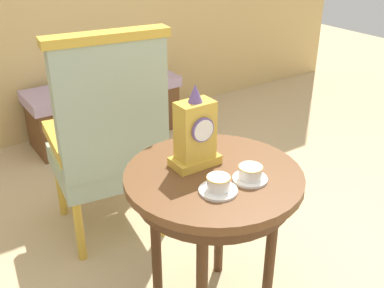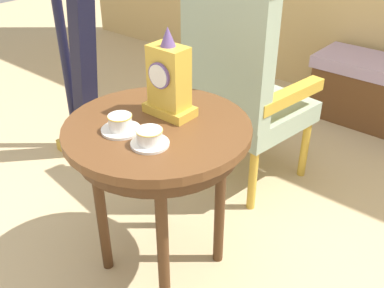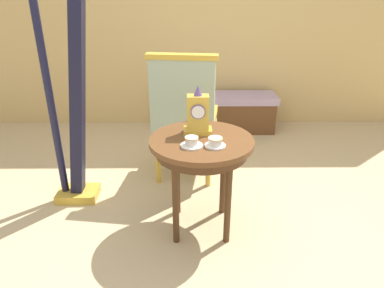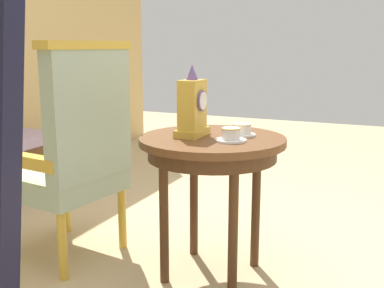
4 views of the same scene
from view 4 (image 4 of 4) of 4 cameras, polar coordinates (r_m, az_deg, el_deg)
name	(u,v)px [view 4 (image 4 of 4)]	position (r m, az deg, el deg)	size (l,w,h in m)	color
ground_plane	(223,271)	(2.49, 3.78, -14.96)	(10.00, 10.00, 0.00)	tan
side_table	(212,154)	(2.25, 2.43, -1.21)	(0.69, 0.69, 0.70)	brown
teacup_left	(231,135)	(2.13, 4.70, 1.04)	(0.14, 0.14, 0.06)	white
teacup_right	(242,130)	(2.27, 6.01, 1.66)	(0.13, 0.13, 0.06)	white
mantel_clock	(192,108)	(2.23, 0.05, 4.36)	(0.19, 0.11, 0.34)	gold
armchair	(74,150)	(2.51, -13.96, -0.67)	(0.61, 0.60, 1.14)	#9EB299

